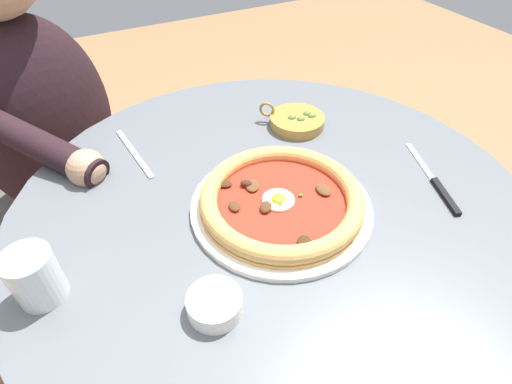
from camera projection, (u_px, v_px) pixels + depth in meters
dining_table at (271, 263)px, 0.81m from camera, size 0.89×0.89×0.75m
pizza_on_plate at (283, 200)px, 0.67m from camera, size 0.30×0.30×0.04m
water_glass at (36, 279)px, 0.53m from camera, size 0.06×0.06×0.08m
steak_knife at (438, 186)px, 0.72m from camera, size 0.08×0.20×0.01m
ramekin_capers at (215, 304)px, 0.53m from camera, size 0.07×0.07×0.03m
olive_pan at (297, 121)px, 0.86m from camera, size 0.12×0.12×0.05m
fork_utensil at (134, 153)px, 0.79m from camera, size 0.03×0.18×0.00m
diner_person at (70, 184)px, 1.10m from camera, size 0.44×0.58×1.13m
cafe_chair_diner at (35, 162)px, 1.14m from camera, size 0.59×0.59×0.84m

